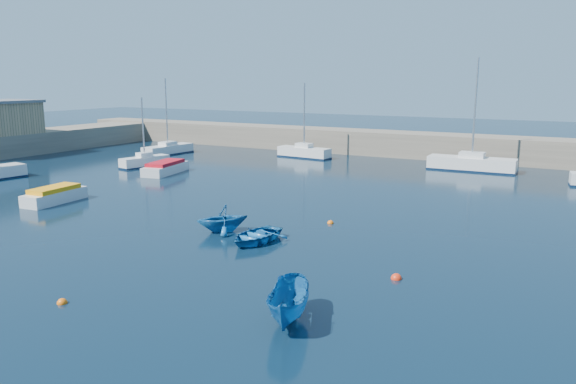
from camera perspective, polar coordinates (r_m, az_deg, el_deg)
The scene contains 14 objects.
ground at distance 22.73m, azimuth -17.83°, elevation -10.89°, with size 220.00×220.00×0.00m, color black.
back_wall at distance 62.56m, azimuth 14.36°, elevation 4.58°, with size 96.00×4.50×2.60m, color #726757.
sailboat_3 at distance 56.20m, azimuth -14.35°, elevation 3.06°, with size 2.44×5.12×6.67m.
sailboat_4 at distance 64.88m, azimuth -12.09°, elevation 4.27°, with size 2.25×6.55×8.44m.
sailboat_5 at distance 60.82m, azimuth 1.64°, elevation 4.10°, with size 6.08×2.23×7.95m.
sailboat_6 at distance 54.86m, azimuth 18.15°, elevation 2.79°, with size 7.90×2.39×10.26m.
motorboat_1 at distance 41.89m, azimuth -22.62°, elevation -0.29°, with size 2.01×4.71×1.13m.
motorboat_2 at distance 51.85m, azimuth -12.34°, elevation 2.43°, with size 2.88×5.63×1.11m.
dinghy_center at distance 29.44m, azimuth -3.33°, elevation -4.45°, with size 2.51×3.52×0.73m, color #165E9C.
dinghy_left at distance 31.52m, azimuth -6.67°, elevation -2.69°, with size 2.50×2.90×1.53m, color #165E9C.
dinghy_right at distance 19.99m, azimuth 0.13°, elevation -11.33°, with size 1.34×3.56×1.38m, color #165E9C.
buoy_0 at distance 23.48m, azimuth -21.95°, elevation -10.45°, with size 0.40×0.40×0.40m, color orange.
buoy_1 at distance 24.76m, azimuth 10.94°, elevation -8.66°, with size 0.48×0.48×0.48m, color red.
buoy_3 at distance 33.36m, azimuth 4.33°, elevation -3.20°, with size 0.39×0.39×0.39m, color orange.
Camera 1 is at (15.66, -14.15, 8.44)m, focal length 35.00 mm.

